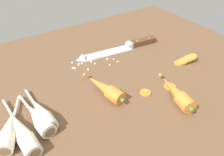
# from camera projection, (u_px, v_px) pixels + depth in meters

# --- Properties ---
(ground_plane) EXTENTS (1.20, 0.90, 0.04)m
(ground_plane) POSITION_uv_depth(u_px,v_px,m) (109.00, 83.00, 0.74)
(ground_plane) COLOR brown
(chefs_knife) EXTENTS (0.35, 0.07, 0.04)m
(chefs_knife) POSITION_uv_depth(u_px,v_px,m) (117.00, 49.00, 0.86)
(chefs_knife) COLOR silver
(chefs_knife) RESTS_ON ground_plane
(whole_carrot) EXTENTS (0.07, 0.18, 0.04)m
(whole_carrot) POSITION_uv_depth(u_px,v_px,m) (105.00, 89.00, 0.65)
(whole_carrot) COLOR orange
(whole_carrot) RESTS_ON ground_plane
(whole_carrot_second) EXTENTS (0.07, 0.17, 0.04)m
(whole_carrot_second) POSITION_uv_depth(u_px,v_px,m) (177.00, 94.00, 0.63)
(whole_carrot_second) COLOR orange
(whole_carrot_second) RESTS_ON ground_plane
(parsnip_front) EXTENTS (0.06, 0.19, 0.04)m
(parsnip_front) POSITION_uv_depth(u_px,v_px,m) (38.00, 118.00, 0.56)
(parsnip_front) COLOR silver
(parsnip_front) RESTS_ON ground_plane
(parsnip_mid_left) EXTENTS (0.10, 0.18, 0.04)m
(parsnip_mid_left) POSITION_uv_depth(u_px,v_px,m) (9.00, 130.00, 0.53)
(parsnip_mid_left) COLOR silver
(parsnip_mid_left) RESTS_ON ground_plane
(parsnip_mid_right) EXTENTS (0.05, 0.19, 0.04)m
(parsnip_mid_right) POSITION_uv_depth(u_px,v_px,m) (42.00, 113.00, 0.57)
(parsnip_mid_right) COLOR silver
(parsnip_mid_right) RESTS_ON ground_plane
(parsnip_back) EXTENTS (0.05, 0.23, 0.04)m
(parsnip_back) POSITION_uv_depth(u_px,v_px,m) (22.00, 132.00, 0.52)
(parsnip_back) COLOR silver
(parsnip_back) RESTS_ON ground_plane
(carrot_slice_stack) EXTENTS (0.08, 0.05, 0.03)m
(carrot_slice_stack) POSITION_uv_depth(u_px,v_px,m) (185.00, 60.00, 0.79)
(carrot_slice_stack) COLOR orange
(carrot_slice_stack) RESTS_ON ground_plane
(carrot_slice_stray_near) EXTENTS (0.03, 0.03, 0.01)m
(carrot_slice_stray_near) POSITION_uv_depth(u_px,v_px,m) (145.00, 92.00, 0.67)
(carrot_slice_stray_near) COLOR orange
(carrot_slice_stray_near) RESTS_ON ground_plane
(carrot_slice_stray_mid) EXTENTS (0.04, 0.04, 0.01)m
(carrot_slice_stray_mid) POSITION_uv_depth(u_px,v_px,m) (170.00, 86.00, 0.69)
(carrot_slice_stray_mid) COLOR orange
(carrot_slice_stray_mid) RESTS_ON ground_plane
(mince_crumbs) EXTENTS (0.17, 0.09, 0.01)m
(mince_crumbs) POSITION_uv_depth(u_px,v_px,m) (93.00, 61.00, 0.80)
(mince_crumbs) COLOR silver
(mince_crumbs) RESTS_ON ground_plane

